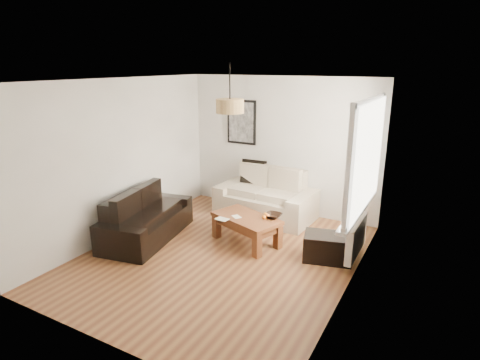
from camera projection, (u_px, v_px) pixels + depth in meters
The scene contains 21 objects.
floor at pixel (221, 256), 6.01m from camera, with size 4.50×4.50×0.00m, color brown.
ceiling at pixel (218, 80), 5.27m from camera, with size 3.80×4.50×0.00m, color white, non-canonical shape.
wall_back at pixel (281, 146), 7.54m from camera, with size 3.80×0.04×2.60m, color silver, non-canonical shape.
wall_front at pixel (96, 230), 3.75m from camera, with size 3.80×0.04×2.60m, color silver, non-canonical shape.
wall_left at pixel (122, 159), 6.52m from camera, with size 0.04×4.50×2.60m, color silver, non-canonical shape.
wall_right at pixel (354, 194), 4.77m from camera, with size 0.04×4.50×2.60m, color silver, non-canonical shape.
window_bay at pixel (367, 156), 5.38m from camera, with size 0.14×1.90×1.60m, color white, non-canonical shape.
radiator at pixel (356, 238), 5.74m from camera, with size 0.10×0.90×0.52m, color white.
poster at pixel (242, 122), 7.79m from camera, with size 0.62×0.04×0.87m, color black, non-canonical shape.
pendant_shade at pixel (230, 106), 5.63m from camera, with size 0.40×0.40×0.20m, color tan.
loveseat_cream at pixel (266, 194), 7.43m from camera, with size 1.79×0.98×0.89m, color beige, non-canonical shape.
sofa_leather at pixel (147, 216), 6.55m from camera, with size 1.76×0.86×0.76m, color black, non-canonical shape.
coffee_table at pixel (246, 230), 6.40m from camera, with size 1.11×0.60×0.45m, color brown, non-canonical shape.
ottoman at pixel (328, 247), 5.85m from camera, with size 0.70×0.45×0.40m, color black.
cushion_left at pixel (253, 172), 7.68m from camera, with size 0.47×0.14×0.47m, color black.
cushion_right at pixel (288, 179), 7.37m from camera, with size 0.37×0.12×0.37m, color black.
fruit_bowl at pixel (273, 216), 6.29m from camera, with size 0.28×0.28×0.07m, color black.
orange_a at pixel (264, 217), 6.20m from camera, with size 0.07×0.07×0.07m, color orange.
orange_b at pixel (267, 216), 6.26m from camera, with size 0.07×0.07×0.07m, color orange.
orange_c at pixel (265, 215), 6.31m from camera, with size 0.07×0.07×0.07m, color orange.
papers at pixel (222, 219), 6.23m from camera, with size 0.21×0.14×0.01m, color silver.
Camera 1 is at (2.86, -4.63, 2.82)m, focal length 29.56 mm.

